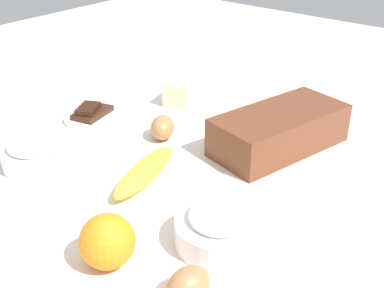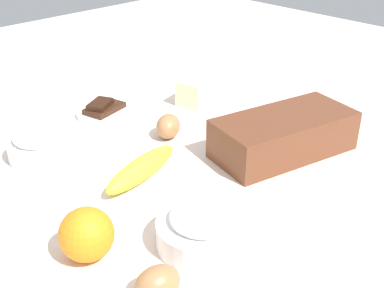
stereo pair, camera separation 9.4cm
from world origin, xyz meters
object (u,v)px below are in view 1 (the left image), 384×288
object	(u,v)px
banana	(145,171)
orange_fruit	(107,241)
flour_bowl	(34,152)
egg_near_butter	(163,128)
chocolate_plate	(92,115)
egg_beside_bowl	(189,285)
sugar_bowl	(220,226)
loaf_pan	(279,129)
butter_block	(183,91)

from	to	relation	value
banana	orange_fruit	distance (m)	0.22
flour_bowl	egg_near_butter	world-z (taller)	flour_bowl
chocolate_plate	egg_beside_bowl	bearing A→B (deg)	61.29
flour_bowl	sugar_bowl	xyz separation A→B (m)	(-0.04, 0.41, 0.00)
chocolate_plate	flour_bowl	bearing A→B (deg)	20.48
loaf_pan	egg_beside_bowl	xyz separation A→B (m)	(0.43, 0.12, -0.02)
banana	egg_beside_bowl	size ratio (longest dim) A/B	3.01
loaf_pan	chocolate_plate	xyz separation A→B (m)	(0.15, -0.40, -0.03)
banana	butter_block	world-z (taller)	butter_block
sugar_bowl	banana	distance (m)	0.21
flour_bowl	butter_block	bearing A→B (deg)	176.98
banana	chocolate_plate	bearing A→B (deg)	-112.29
egg_beside_bowl	orange_fruit	bearing A→B (deg)	-81.64
butter_block	chocolate_plate	size ratio (longest dim) A/B	0.69
egg_beside_bowl	flour_bowl	bearing A→B (deg)	-100.05
egg_near_butter	egg_beside_bowl	world-z (taller)	egg_near_butter
orange_fruit	sugar_bowl	bearing A→B (deg)	145.22
butter_block	chocolate_plate	bearing A→B (deg)	-25.92
flour_bowl	banana	size ratio (longest dim) A/B	0.64
flour_bowl	banana	xyz separation A→B (m)	(-0.09, 0.20, -0.01)
flour_bowl	butter_block	distance (m)	0.41
loaf_pan	butter_block	distance (m)	0.30
orange_fruit	egg_beside_bowl	world-z (taller)	orange_fruit
orange_fruit	egg_near_butter	size ratio (longest dim) A/B	1.20
banana	orange_fruit	world-z (taller)	orange_fruit
sugar_bowl	chocolate_plate	distance (m)	0.51
orange_fruit	chocolate_plate	world-z (taller)	orange_fruit
orange_fruit	egg_beside_bowl	size ratio (longest dim) A/B	1.26
butter_block	egg_near_butter	size ratio (longest dim) A/B	1.35
egg_beside_bowl	chocolate_plate	xyz separation A→B (m)	(-0.28, -0.52, -0.01)
butter_block	orange_fruit	bearing A→B (deg)	29.80
loaf_pan	chocolate_plate	size ratio (longest dim) A/B	2.33
orange_fruit	chocolate_plate	xyz separation A→B (m)	(-0.30, -0.39, -0.03)
loaf_pan	egg_near_butter	bearing A→B (deg)	-47.22
banana	butter_block	xyz separation A→B (m)	(-0.32, -0.18, 0.01)
sugar_bowl	orange_fruit	distance (m)	0.17
egg_beside_bowl	banana	bearing A→B (deg)	-125.13
loaf_pan	sugar_bowl	world-z (taller)	loaf_pan
sugar_bowl	butter_block	bearing A→B (deg)	-133.90
banana	chocolate_plate	xyz separation A→B (m)	(-0.11, -0.28, -0.01)
flour_bowl	butter_block	size ratio (longest dim) A/B	1.35
banana	orange_fruit	size ratio (longest dim) A/B	2.39
flour_bowl	banana	bearing A→B (deg)	115.08
butter_block	egg_near_butter	world-z (taller)	butter_block
banana	chocolate_plate	size ratio (longest dim) A/B	1.46
banana	egg_near_butter	xyz separation A→B (m)	(-0.14, -0.09, 0.01)
sugar_bowl	egg_near_butter	size ratio (longest dim) A/B	2.04
butter_block	egg_beside_bowl	distance (m)	0.64
flour_bowl	egg_beside_bowl	xyz separation A→B (m)	(0.08, 0.44, -0.01)
chocolate_plate	orange_fruit	bearing A→B (deg)	52.00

